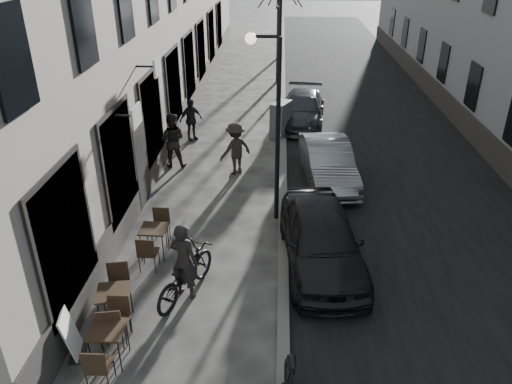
# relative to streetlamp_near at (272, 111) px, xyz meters

# --- Properties ---
(road) EXTENTS (7.30, 60.00, 0.00)m
(road) POSITION_rel_streetlamp_near_xyz_m (4.02, 10.00, -3.16)
(road) COLOR black
(road) RESTS_ON ground
(kerb) EXTENTS (0.25, 60.00, 0.12)m
(kerb) POSITION_rel_streetlamp_near_xyz_m (0.37, 10.00, -3.10)
(kerb) COLOR slate
(kerb) RESTS_ON ground
(streetlamp_near) EXTENTS (0.90, 0.28, 5.09)m
(streetlamp_near) POSITION_rel_streetlamp_near_xyz_m (0.00, 0.00, 0.00)
(streetlamp_near) COLOR black
(streetlamp_near) RESTS_ON ground
(streetlamp_far) EXTENTS (0.90, 0.28, 5.09)m
(streetlamp_far) POSITION_rel_streetlamp_near_xyz_m (0.00, 12.00, 0.00)
(streetlamp_far) COLOR black
(streetlamp_far) RESTS_ON ground
(bistro_set_a) EXTENTS (0.64, 1.56, 0.92)m
(bistro_set_a) POSITION_rel_streetlamp_near_xyz_m (-2.86, -5.51, -2.68)
(bistro_set_a) COLOR #302015
(bistro_set_a) RESTS_ON ground
(bistro_set_b) EXTENTS (0.78, 1.69, 0.97)m
(bistro_set_b) POSITION_rel_streetlamp_near_xyz_m (-3.04, -4.49, -2.66)
(bistro_set_b) COLOR #302015
(bistro_set_b) RESTS_ON ground
(bistro_set_c) EXTENTS (0.66, 1.59, 0.93)m
(bistro_set_c) POSITION_rel_streetlamp_near_xyz_m (-2.81, -2.01, -2.68)
(bistro_set_c) COLOR #302015
(bistro_set_c) RESTS_ON ground
(sign_board) EXTENTS (0.43, 0.61, 0.98)m
(sign_board) POSITION_rel_streetlamp_near_xyz_m (-3.61, -5.38, -2.76)
(sign_board) COLOR black
(sign_board) RESTS_ON ground
(utility_cabinet) EXTENTS (0.89, 1.10, 1.45)m
(utility_cabinet) POSITION_rel_streetlamp_near_xyz_m (0.27, 6.37, -2.44)
(utility_cabinet) COLOR #58585A
(utility_cabinet) RESTS_ON ground
(bicycle) EXTENTS (1.51, 2.24, 1.12)m
(bicycle) POSITION_rel_streetlamp_near_xyz_m (-1.79, -3.50, -2.60)
(bicycle) COLOR black
(bicycle) RESTS_ON ground
(cyclist_rider) EXTENTS (0.78, 0.66, 1.82)m
(cyclist_rider) POSITION_rel_streetlamp_near_xyz_m (-1.79, -3.50, -2.25)
(cyclist_rider) COLOR black
(cyclist_rider) RESTS_ON ground
(pedestrian_near) EXTENTS (0.94, 0.74, 1.90)m
(pedestrian_near) POSITION_rel_streetlamp_near_xyz_m (-3.43, 3.45, -2.21)
(pedestrian_near) COLOR #272321
(pedestrian_near) RESTS_ON ground
(pedestrian_mid) EXTENTS (1.32, 1.23, 1.78)m
(pedestrian_mid) POSITION_rel_streetlamp_near_xyz_m (-1.22, 2.93, -2.27)
(pedestrian_mid) COLOR #2C2927
(pedestrian_mid) RESTS_ON ground
(pedestrian_far) EXTENTS (1.00, 0.92, 1.64)m
(pedestrian_far) POSITION_rel_streetlamp_near_xyz_m (-3.21, 5.96, -2.34)
(pedestrian_far) COLOR black
(pedestrian_far) RESTS_ON ground
(car_near) EXTENTS (2.16, 4.50, 1.48)m
(car_near) POSITION_rel_streetlamp_near_xyz_m (1.27, -2.23, -2.42)
(car_near) COLOR black
(car_near) RESTS_ON ground
(car_mid) EXTENTS (1.81, 4.16, 1.33)m
(car_mid) POSITION_rel_streetlamp_near_xyz_m (1.79, 2.47, -2.49)
(car_mid) COLOR gray
(car_mid) RESTS_ON ground
(car_far) EXTENTS (2.19, 4.55, 1.28)m
(car_far) POSITION_rel_streetlamp_near_xyz_m (1.17, 8.06, -2.52)
(car_far) COLOR #35393F
(car_far) RESTS_ON ground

